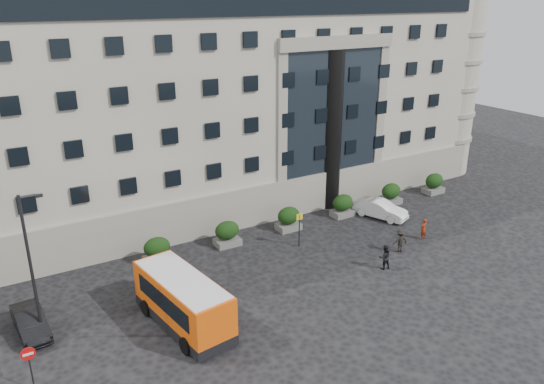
{
  "coord_description": "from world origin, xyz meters",
  "views": [
    {
      "loc": [
        -13.73,
        -23.29,
        16.93
      ],
      "look_at": [
        2.68,
        4.05,
        5.0
      ],
      "focal_mm": 35.0,
      "sensor_mm": 36.0,
      "label": 1
    }
  ],
  "objects": [
    {
      "name": "ground",
      "position": [
        0.0,
        0.0,
        0.0
      ],
      "size": [
        120.0,
        120.0,
        0.0
      ],
      "primitive_type": "plane",
      "color": "black",
      "rests_on": "ground"
    },
    {
      "name": "hedge_f",
      "position": [
        22.0,
        7.8,
        0.93
      ],
      "size": [
        1.8,
        1.26,
        1.84
      ],
      "color": "#5F5F5C",
      "rests_on": "ground"
    },
    {
      "name": "hedge_b",
      "position": [
        1.2,
        7.8,
        0.93
      ],
      "size": [
        1.8,
        1.26,
        1.84
      ],
      "color": "#5F5F5C",
      "rests_on": "ground"
    },
    {
      "name": "parked_car_b",
      "position": [
        -12.44,
        3.74,
        0.65
      ],
      "size": [
        1.66,
        4.05,
        1.3
      ],
      "primitive_type": "imported",
      "rotation": [
        0.0,
        0.0,
        0.07
      ],
      "color": "black",
      "rests_on": "ground"
    },
    {
      "name": "hedge_e",
      "position": [
        16.8,
        7.8,
        0.93
      ],
      "size": [
        1.8,
        1.26,
        1.84
      ],
      "color": "#5F5F5C",
      "rests_on": "ground"
    },
    {
      "name": "white_taxi",
      "position": [
        14.03,
        6.0,
        0.72
      ],
      "size": [
        3.02,
        4.61,
        1.43
      ],
      "primitive_type": "imported",
      "rotation": [
        0.0,
        0.0,
        0.38
      ],
      "color": "white",
      "rests_on": "ground"
    },
    {
      "name": "bus_stop_sign",
      "position": [
        5.5,
        5.0,
        1.73
      ],
      "size": [
        0.5,
        0.08,
        2.52
      ],
      "color": "#262628",
      "rests_on": "ground"
    },
    {
      "name": "pedestrian_b",
      "position": [
        8.46,
        -0.59,
        0.85
      ],
      "size": [
        0.94,
        0.8,
        1.7
      ],
      "primitive_type": "imported",
      "rotation": [
        0.0,
        0.0,
        2.94
      ],
      "color": "black",
      "rests_on": "ground"
    },
    {
      "name": "hedge_c",
      "position": [
        6.4,
        7.8,
        0.93
      ],
      "size": [
        1.8,
        1.26,
        1.84
      ],
      "color": "#5F5F5C",
      "rests_on": "ground"
    },
    {
      "name": "no_entry_sign",
      "position": [
        -13.0,
        -1.04,
        1.65
      ],
      "size": [
        0.64,
        0.16,
        2.32
      ],
      "color": "#262628",
      "rests_on": "ground"
    },
    {
      "name": "civic_building",
      "position": [
        6.0,
        22.0,
        9.0
      ],
      "size": [
        44.0,
        24.0,
        18.0
      ],
      "primitive_type": "cube",
      "color": "#9D988A",
      "rests_on": "ground"
    },
    {
      "name": "entrance_column",
      "position": [
        12.0,
        10.3,
        6.5
      ],
      "size": [
        1.8,
        1.8,
        13.0
      ],
      "primitive_type": "cylinder",
      "color": "black",
      "rests_on": "ground"
    },
    {
      "name": "pedestrian_c",
      "position": [
        11.09,
        0.71,
        0.84
      ],
      "size": [
        1.19,
        0.82,
        1.69
      ],
      "primitive_type": "imported",
      "rotation": [
        0.0,
        0.0,
        2.96
      ],
      "color": "black",
      "rests_on": "ground"
    },
    {
      "name": "pedestrian_a",
      "position": [
        14.0,
        1.33,
        0.8
      ],
      "size": [
        0.63,
        0.46,
        1.6
      ],
      "primitive_type": "imported",
      "rotation": [
        0.0,
        0.0,
        3.28
      ],
      "color": "maroon",
      "rests_on": "ground"
    },
    {
      "name": "minibus",
      "position": [
        -5.2,
        0.21,
        1.59
      ],
      "size": [
        3.33,
        7.17,
        2.88
      ],
      "rotation": [
        0.0,
        0.0,
        0.14
      ],
      "color": "#E7520A",
      "rests_on": "ground"
    },
    {
      "name": "hedge_a",
      "position": [
        -4.0,
        7.8,
        0.93
      ],
      "size": [
        1.8,
        1.26,
        1.84
      ],
      "color": "#5F5F5C",
      "rests_on": "ground"
    },
    {
      "name": "hedge_d",
      "position": [
        11.6,
        7.8,
        0.93
      ],
      "size": [
        1.8,
        1.26,
        1.84
      ],
      "color": "#5F5F5C",
      "rests_on": "ground"
    },
    {
      "name": "street_lamp",
      "position": [
        -11.94,
        3.0,
        4.37
      ],
      "size": [
        1.16,
        0.18,
        8.0
      ],
      "color": "#262628",
      "rests_on": "ground"
    }
  ]
}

